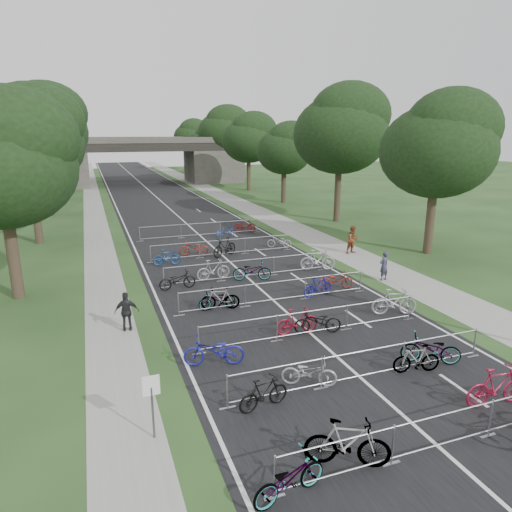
% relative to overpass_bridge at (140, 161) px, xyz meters
% --- Properties ---
extents(ground, '(200.00, 200.00, 0.00)m').
position_rel_overpass_bridge_xyz_m(ground, '(0.00, -65.00, -3.53)').
color(ground, '#223F1B').
rests_on(ground, ground).
extents(road, '(11.00, 140.00, 0.01)m').
position_rel_overpass_bridge_xyz_m(road, '(0.00, -15.00, -3.53)').
color(road, black).
rests_on(road, ground).
extents(sidewalk_right, '(3.00, 140.00, 0.01)m').
position_rel_overpass_bridge_xyz_m(sidewalk_right, '(8.00, -15.00, -3.53)').
color(sidewalk_right, gray).
rests_on(sidewalk_right, ground).
extents(sidewalk_left, '(2.00, 140.00, 0.01)m').
position_rel_overpass_bridge_xyz_m(sidewalk_left, '(-7.50, -15.00, -3.53)').
color(sidewalk_left, gray).
rests_on(sidewalk_left, ground).
extents(lane_markings, '(0.12, 140.00, 0.00)m').
position_rel_overpass_bridge_xyz_m(lane_markings, '(0.00, -15.00, -3.53)').
color(lane_markings, silver).
rests_on(lane_markings, ground).
extents(overpass_bridge, '(31.00, 8.00, 7.05)m').
position_rel_overpass_bridge_xyz_m(overpass_bridge, '(0.00, 0.00, 0.00)').
color(overpass_bridge, '#44413D').
rests_on(overpass_bridge, ground).
extents(park_sign, '(0.45, 0.06, 1.83)m').
position_rel_overpass_bridge_xyz_m(park_sign, '(-6.80, -62.00, -2.27)').
color(park_sign, '#4C4C51').
rests_on(park_sign, ground).
extents(tree_left_0, '(6.72, 6.72, 10.25)m').
position_rel_overpass_bridge_xyz_m(tree_left_0, '(-11.39, -49.07, 2.96)').
color(tree_left_0, '#33261C').
rests_on(tree_left_0, ground).
extents(tree_right_0, '(7.17, 7.17, 10.93)m').
position_rel_overpass_bridge_xyz_m(tree_right_0, '(13.11, -49.07, 3.39)').
color(tree_right_0, '#33261C').
rests_on(tree_right_0, ground).
extents(tree_left_1, '(7.56, 7.56, 11.53)m').
position_rel_overpass_bridge_xyz_m(tree_left_1, '(-11.39, -37.07, 3.77)').
color(tree_left_1, '#33261C').
rests_on(tree_left_1, ground).
extents(tree_right_1, '(8.18, 8.18, 12.47)m').
position_rel_overpass_bridge_xyz_m(tree_right_1, '(13.11, -37.07, 4.37)').
color(tree_right_1, '#33261C').
rests_on(tree_right_1, ground).
extents(tree_left_2, '(8.40, 8.40, 12.81)m').
position_rel_overpass_bridge_xyz_m(tree_left_2, '(-11.39, -25.07, 4.58)').
color(tree_left_2, '#33261C').
rests_on(tree_left_2, ground).
extents(tree_right_2, '(6.16, 6.16, 9.39)m').
position_rel_overpass_bridge_xyz_m(tree_right_2, '(13.11, -25.07, 2.41)').
color(tree_right_2, '#33261C').
rests_on(tree_right_2, ground).
extents(tree_left_3, '(6.72, 6.72, 10.25)m').
position_rel_overpass_bridge_xyz_m(tree_left_3, '(-11.39, -13.07, 2.96)').
color(tree_left_3, '#33261C').
rests_on(tree_left_3, ground).
extents(tree_right_3, '(7.17, 7.17, 10.93)m').
position_rel_overpass_bridge_xyz_m(tree_right_3, '(13.11, -13.07, 3.39)').
color(tree_right_3, '#33261C').
rests_on(tree_right_3, ground).
extents(tree_left_4, '(7.56, 7.56, 11.53)m').
position_rel_overpass_bridge_xyz_m(tree_left_4, '(-11.39, -1.07, 3.77)').
color(tree_left_4, '#33261C').
rests_on(tree_left_4, ground).
extents(tree_right_4, '(8.18, 8.18, 12.47)m').
position_rel_overpass_bridge_xyz_m(tree_right_4, '(13.11, -1.07, 4.37)').
color(tree_right_4, '#33261C').
rests_on(tree_right_4, ground).
extents(tree_left_5, '(8.40, 8.40, 12.81)m').
position_rel_overpass_bridge_xyz_m(tree_left_5, '(-11.39, 10.93, 4.58)').
color(tree_left_5, '#33261C').
rests_on(tree_left_5, ground).
extents(tree_right_5, '(6.16, 6.16, 9.39)m').
position_rel_overpass_bridge_xyz_m(tree_right_5, '(13.11, 10.93, 2.41)').
color(tree_right_5, '#33261C').
rests_on(tree_right_5, ground).
extents(tree_left_6, '(6.72, 6.72, 10.25)m').
position_rel_overpass_bridge_xyz_m(tree_left_6, '(-11.39, 22.93, 2.96)').
color(tree_left_6, '#33261C').
rests_on(tree_left_6, ground).
extents(tree_right_6, '(7.17, 7.17, 10.93)m').
position_rel_overpass_bridge_xyz_m(tree_right_6, '(13.11, 22.93, 3.39)').
color(tree_right_6, '#33261C').
rests_on(tree_right_6, ground).
extents(barrier_row_0, '(9.70, 0.08, 1.10)m').
position_rel_overpass_bridge_xyz_m(barrier_row_0, '(0.00, -65.00, -2.99)').
color(barrier_row_0, '#9C9EA4').
rests_on(barrier_row_0, ground).
extents(barrier_row_1, '(9.70, 0.08, 1.10)m').
position_rel_overpass_bridge_xyz_m(barrier_row_1, '(0.00, -61.40, -2.99)').
color(barrier_row_1, '#9C9EA4').
rests_on(barrier_row_1, ground).
extents(barrier_row_2, '(9.70, 0.08, 1.10)m').
position_rel_overpass_bridge_xyz_m(barrier_row_2, '(0.00, -57.80, -2.99)').
color(barrier_row_2, '#9C9EA4').
rests_on(barrier_row_2, ground).
extents(barrier_row_3, '(9.70, 0.08, 1.10)m').
position_rel_overpass_bridge_xyz_m(barrier_row_3, '(0.00, -54.00, -2.99)').
color(barrier_row_3, '#9C9EA4').
rests_on(barrier_row_3, ground).
extents(barrier_row_4, '(9.70, 0.08, 1.10)m').
position_rel_overpass_bridge_xyz_m(barrier_row_4, '(0.00, -50.00, -2.99)').
color(barrier_row_4, '#9C9EA4').
rests_on(barrier_row_4, ground).
extents(barrier_row_5, '(9.70, 0.08, 1.10)m').
position_rel_overpass_bridge_xyz_m(barrier_row_5, '(0.00, -45.00, -2.99)').
color(barrier_row_5, '#9C9EA4').
rests_on(barrier_row_5, ground).
extents(barrier_row_6, '(9.70, 0.08, 1.10)m').
position_rel_overpass_bridge_xyz_m(barrier_row_6, '(0.00, -39.00, -2.99)').
color(barrier_row_6, '#9C9EA4').
rests_on(barrier_row_6, ground).
extents(bike_0, '(1.98, 1.06, 0.99)m').
position_rel_overpass_bridge_xyz_m(bike_0, '(-4.30, -65.10, -3.04)').
color(bike_0, '#9C9EA4').
rests_on(bike_0, ground).
extents(bike_1, '(2.11, 1.47, 1.25)m').
position_rel_overpass_bridge_xyz_m(bike_1, '(-2.58, -64.66, -2.91)').
color(bike_1, '#9C9EA4').
rests_on(bike_1, ground).
extents(bike_3, '(2.11, 0.81, 1.23)m').
position_rel_overpass_bridge_xyz_m(bike_3, '(2.86, -63.98, -2.92)').
color(bike_3, maroon).
rests_on(bike_3, ground).
extents(bike_4, '(1.70, 0.76, 0.99)m').
position_rel_overpass_bridge_xyz_m(bike_4, '(-3.61, -61.77, -3.04)').
color(bike_4, black).
rests_on(bike_4, ground).
extents(bike_5, '(1.85, 1.34, 0.92)m').
position_rel_overpass_bridge_xyz_m(bike_5, '(-1.81, -61.09, -3.07)').
color(bike_5, '#A1A0A7').
rests_on(bike_5, ground).
extents(bike_6, '(1.70, 0.81, 0.99)m').
position_rel_overpass_bridge_xyz_m(bike_6, '(1.93, -61.59, -3.04)').
color(bike_6, '#9C9EA4').
rests_on(bike_6, ground).
extents(bike_7, '(2.10, 1.61, 1.06)m').
position_rel_overpass_bridge_xyz_m(bike_7, '(2.80, -61.26, -3.00)').
color(bike_7, '#9C9EA4').
rests_on(bike_7, ground).
extents(bike_8, '(2.21, 1.24, 1.10)m').
position_rel_overpass_bridge_xyz_m(bike_8, '(-4.30, -58.80, -2.98)').
color(bike_8, '#1B1C98').
rests_on(bike_8, ground).
extents(bike_9, '(1.83, 0.53, 1.10)m').
position_rel_overpass_bridge_xyz_m(bike_9, '(-0.53, -57.46, -2.99)').
color(bike_9, maroon).
rests_on(bike_9, ground).
extents(bike_10, '(2.01, 1.11, 1.00)m').
position_rel_overpass_bridge_xyz_m(bike_10, '(0.27, -57.72, -3.03)').
color(bike_10, black).
rests_on(bike_10, ground).
extents(bike_11, '(2.08, 1.16, 1.20)m').
position_rel_overpass_bridge_xyz_m(bike_11, '(4.30, -57.16, -2.93)').
color(bike_11, '#9C9BA2').
rests_on(bike_11, ground).
extents(bike_12, '(1.83, 0.89, 1.06)m').
position_rel_overpass_bridge_xyz_m(bike_12, '(-2.69, -53.91, -3.00)').
color(bike_12, '#9C9EA4').
rests_on(bike_12, ground).
extents(bike_13, '(1.72, 0.60, 0.90)m').
position_rel_overpass_bridge_xyz_m(bike_13, '(-2.82, -53.84, -3.08)').
color(bike_13, '#9C9EA4').
rests_on(bike_13, ground).
extents(bike_14, '(1.73, 0.75, 1.01)m').
position_rel_overpass_bridge_xyz_m(bike_14, '(2.28, -53.89, -3.03)').
color(bike_14, navy).
rests_on(bike_14, ground).
extents(bike_15, '(1.87, 1.10, 0.93)m').
position_rel_overpass_bridge_xyz_m(bike_15, '(3.67, -53.20, -3.07)').
color(bike_15, maroon).
rests_on(bike_15, ground).
extents(bike_16, '(1.92, 0.77, 0.99)m').
position_rel_overpass_bridge_xyz_m(bike_16, '(-4.00, -50.49, -3.04)').
color(bike_16, black).
rests_on(bike_16, ground).
extents(bike_17, '(1.94, 0.70, 1.14)m').
position_rel_overpass_bridge_xyz_m(bike_17, '(-1.85, -49.61, -2.96)').
color(bike_17, '#98979E').
rests_on(bike_17, ground).
extents(bike_18, '(2.18, 1.28, 1.09)m').
position_rel_overpass_bridge_xyz_m(bike_18, '(0.08, -50.43, -2.99)').
color(bike_18, '#9C9EA4').
rests_on(bike_18, ground).
extents(bike_19, '(2.13, 1.14, 1.23)m').
position_rel_overpass_bridge_xyz_m(bike_19, '(4.30, -49.99, -2.92)').
color(bike_19, '#A5A5AD').
rests_on(bike_19, ground).
extents(bike_20, '(1.70, 0.61, 1.00)m').
position_rel_overpass_bridge_xyz_m(bike_20, '(-3.77, -45.97, -3.03)').
color(bike_20, navy).
rests_on(bike_20, ground).
extents(bike_21, '(1.95, 1.11, 0.97)m').
position_rel_overpass_bridge_xyz_m(bike_21, '(-1.70, -44.22, -3.05)').
color(bike_21, maroon).
rests_on(bike_21, ground).
extents(bike_22, '(2.07, 1.55, 1.24)m').
position_rel_overpass_bridge_xyz_m(bike_22, '(0.09, -45.16, -2.91)').
color(bike_22, black).
rests_on(bike_22, ground).
extents(bike_23, '(1.76, 1.20, 0.88)m').
position_rel_overpass_bridge_xyz_m(bike_23, '(4.30, -44.27, -3.10)').
color(bike_23, '#97979E').
rests_on(bike_23, ground).
extents(bike_26, '(1.87, 1.19, 0.93)m').
position_rel_overpass_bridge_xyz_m(bike_26, '(1.71, -39.82, -3.07)').
color(bike_26, navy).
rests_on(bike_26, ground).
extents(bike_27, '(1.75, 1.35, 1.05)m').
position_rel_overpass_bridge_xyz_m(bike_27, '(3.69, -38.61, -3.01)').
color(bike_27, maroon).
rests_on(bike_27, ground).
extents(pedestrian_a, '(0.66, 0.51, 1.61)m').
position_rel_overpass_bridge_xyz_m(pedestrian_a, '(6.80, -52.86, -2.73)').
color(pedestrian_a, '#2D2D43').
rests_on(pedestrian_a, ground).
extents(pedestrian_b, '(0.98, 0.82, 1.83)m').
position_rel_overpass_bridge_xyz_m(pedestrian_b, '(8.28, -47.33, -2.62)').
color(pedestrian_b, brown).
rests_on(pedestrian_b, ground).
extents(pedestrian_c, '(0.99, 0.50, 1.63)m').
position_rel_overpass_bridge_xyz_m(pedestrian_c, '(-6.84, -54.80, -2.72)').
color(pedestrian_c, black).
rests_on(pedestrian_c, ground).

